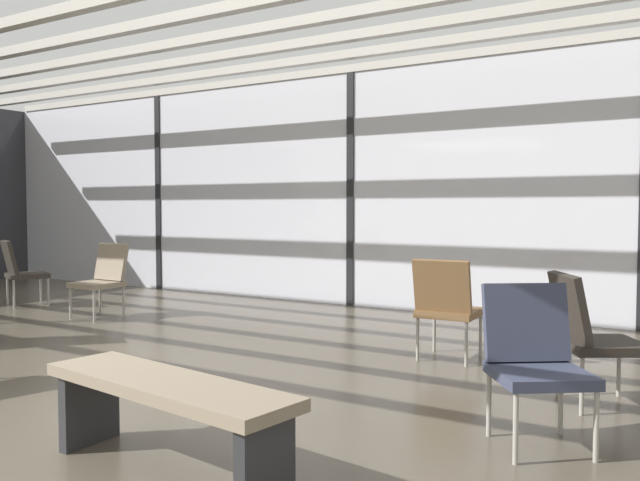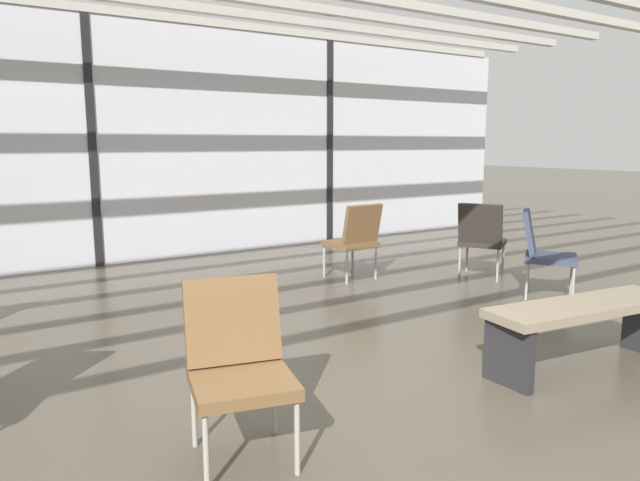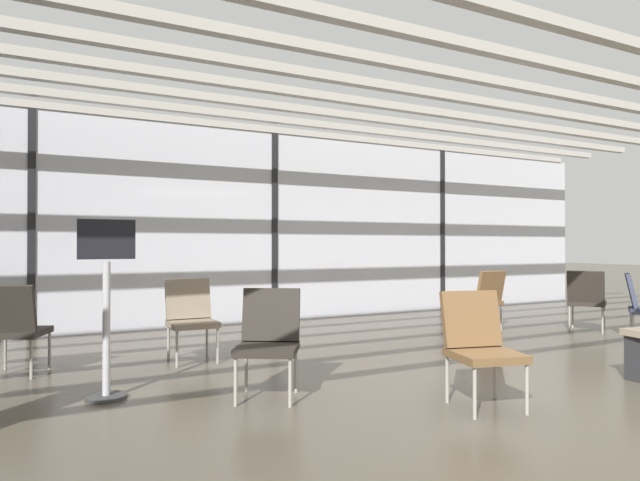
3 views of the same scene
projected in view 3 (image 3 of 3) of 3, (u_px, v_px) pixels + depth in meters
The scene contains 14 objects.
ground_plane at pixel (531, 400), 4.39m from camera, with size 60.00×60.00×0.00m, color #4C4438.
glass_curtain_wall at pixel (274, 227), 9.00m from camera, with size 14.00×0.08×3.06m, color silver.
window_mullion_0 at pixel (32, 223), 7.36m from camera, with size 0.10×0.12×3.06m, color black.
window_mullion_1 at pixel (274, 227), 9.00m from camera, with size 0.10×0.12×3.06m, color black.
window_mullion_2 at pixel (441, 230), 10.64m from camera, with size 0.10×0.12×3.06m, color black.
ceiling_slats at pixel (391, 76), 6.10m from camera, with size 13.72×6.72×0.10m.
parked_airplane at pixel (242, 211), 15.15m from camera, with size 14.07×4.35×4.35m.
lounge_chair_0 at pixel (484, 297), 7.92m from camera, with size 0.50×0.55×0.87m.
lounge_chair_1 at pixel (269, 336), 4.51m from camera, with size 0.68×0.70×0.87m.
lounge_chair_2 at pixel (191, 314), 5.91m from camera, with size 0.49×0.54×0.87m.
lounge_chair_3 at pixel (479, 341), 4.25m from camera, with size 0.59×0.63×0.87m.
lounge_chair_4 at pixel (14, 324), 5.17m from camera, with size 0.65×0.67×0.87m.
lounge_chair_5 at pixel (586, 297), 7.88m from camera, with size 0.70×0.69×0.87m.
info_sign at pixel (106, 314), 4.43m from camera, with size 0.44×0.32×1.44m.
Camera 3 is at (-3.55, -3.10, 1.23)m, focal length 31.01 mm.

